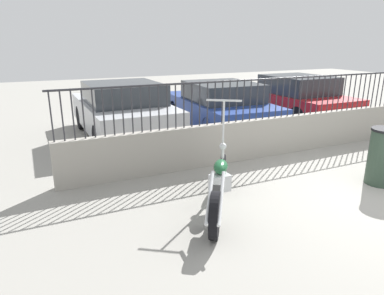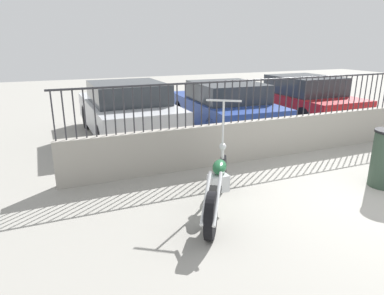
{
  "view_description": "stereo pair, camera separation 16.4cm",
  "coord_description": "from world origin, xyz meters",
  "px_view_note": "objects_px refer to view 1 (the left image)",
  "views": [
    {
      "loc": [
        -4.65,
        -3.18,
        2.3
      ],
      "look_at": [
        -2.47,
        1.49,
        0.7
      ],
      "focal_mm": 32.0,
      "sensor_mm": 36.0,
      "label": 1
    },
    {
      "loc": [
        -4.5,
        -3.25,
        2.3
      ],
      "look_at": [
        -2.47,
        1.49,
        0.7
      ],
      "focal_mm": 32.0,
      "sensor_mm": 36.0,
      "label": 2
    }
  ],
  "objects_px": {
    "trash_bin": "(384,157)",
    "motorcycle_green": "(219,187)",
    "car_silver": "(123,110)",
    "car_red": "(294,97)",
    "car_blue": "(220,106)"
  },
  "relations": [
    {
      "from": "trash_bin",
      "to": "motorcycle_green",
      "type": "bearing_deg",
      "value": 175.05
    },
    {
      "from": "motorcycle_green",
      "to": "trash_bin",
      "type": "xyz_separation_m",
      "value": [
        2.98,
        -0.26,
        0.1
      ]
    },
    {
      "from": "car_silver",
      "to": "car_red",
      "type": "bearing_deg",
      "value": -92.0
    },
    {
      "from": "trash_bin",
      "to": "car_red",
      "type": "distance_m",
      "value": 5.15
    },
    {
      "from": "car_silver",
      "to": "car_blue",
      "type": "relative_size",
      "value": 0.99
    },
    {
      "from": "trash_bin",
      "to": "car_silver",
      "type": "xyz_separation_m",
      "value": [
        -3.17,
        4.8,
        0.21
      ]
    },
    {
      "from": "motorcycle_green",
      "to": "car_silver",
      "type": "height_order",
      "value": "motorcycle_green"
    },
    {
      "from": "motorcycle_green",
      "to": "car_blue",
      "type": "bearing_deg",
      "value": 4.3
    },
    {
      "from": "trash_bin",
      "to": "car_blue",
      "type": "bearing_deg",
      "value": 97.74
    },
    {
      "from": "motorcycle_green",
      "to": "trash_bin",
      "type": "height_order",
      "value": "motorcycle_green"
    },
    {
      "from": "car_silver",
      "to": "car_blue",
      "type": "distance_m",
      "value": 2.58
    },
    {
      "from": "car_silver",
      "to": "car_red",
      "type": "xyz_separation_m",
      "value": [
        5.31,
        -0.12,
        -0.02
      ]
    },
    {
      "from": "motorcycle_green",
      "to": "car_blue",
      "type": "height_order",
      "value": "motorcycle_green"
    },
    {
      "from": "motorcycle_green",
      "to": "car_red",
      "type": "relative_size",
      "value": 0.44
    },
    {
      "from": "trash_bin",
      "to": "car_blue",
      "type": "height_order",
      "value": "car_blue"
    }
  ]
}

